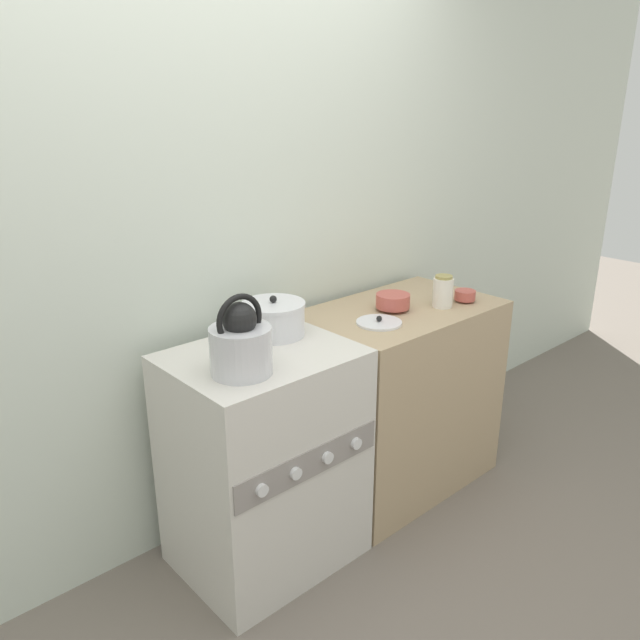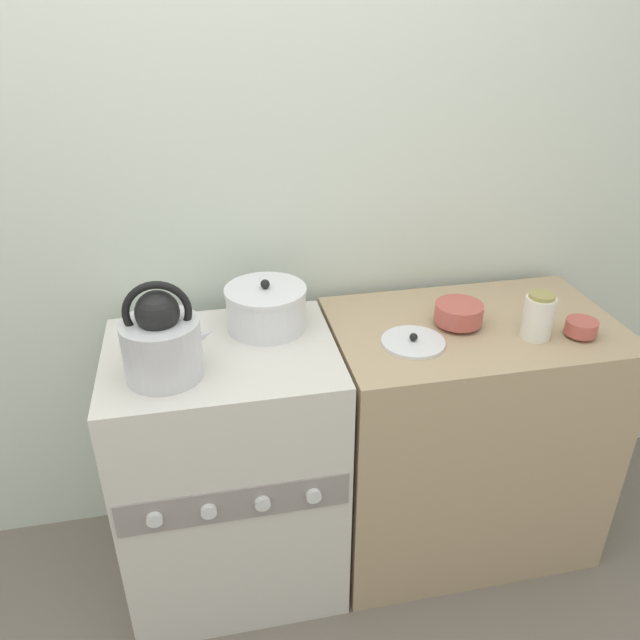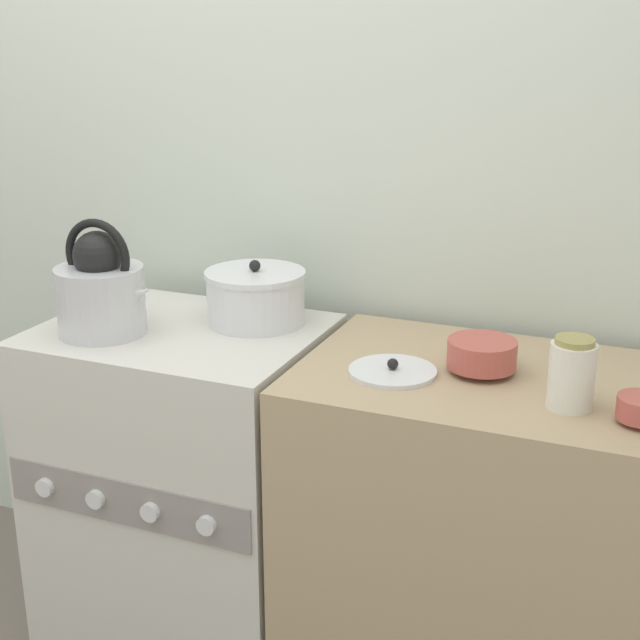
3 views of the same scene
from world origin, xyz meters
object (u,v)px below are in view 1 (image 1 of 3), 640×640
Objects in this scene: kettle at (241,343)px; enamel_bowl at (393,301)px; stove at (265,459)px; cooking_pot at (274,319)px; storage_jar at (443,292)px; loose_pot_lid at (379,322)px; small_ceramic_bowl at (465,295)px.

kettle is 1.87× the size of enamel_bowl.
stove is 0.54m from cooking_pot.
cooking_pot is at bearing 35.20° from kettle.
cooking_pot is at bearing 37.82° from stove.
enamel_bowl is (0.74, 0.02, 0.48)m from stove.
storage_jar is at bearing -14.89° from cooking_pot.
stove is 3.60× the size of cooking_pot.
stove is 1.07m from storage_jar.
enamel_bowl is 1.04× the size of storage_jar.
cooking_pot reaches higher than loose_pot_lid.
cooking_pot is at bearing 170.89° from enamel_bowl.
enamel_bowl is at bearing 150.10° from storage_jar.
enamel_bowl is 1.57× the size of small_ceramic_bowl.
kettle reaches higher than cooking_pot.
cooking_pot is 1.30× the size of loose_pot_lid.
enamel_bowl is at bearing 24.75° from loose_pot_lid.
small_ceramic_bowl is (0.33, -0.14, -0.01)m from enamel_bowl.
enamel_bowl is 0.23m from storage_jar.
loose_pot_lid is at bearing -22.81° from cooking_pot.
storage_jar is (0.94, -0.09, 0.50)m from stove.
stove is at bearing 174.29° from loose_pot_lid.
stove is at bearing 173.80° from small_ceramic_bowl.
storage_jar is at bearing -5.42° from loose_pot_lid.
stove is 3.20× the size of kettle.
small_ceramic_bowl is (1.07, -0.12, 0.47)m from stove.
cooking_pot is 0.95m from small_ceramic_bowl.
storage_jar reaches higher than enamel_bowl.
storage_jar is (0.79, -0.21, -0.00)m from cooking_pot.
stove is 9.38× the size of small_ceramic_bowl.
storage_jar is at bearing -5.59° from stove.
loose_pot_lid reaches higher than stove.
cooking_pot is 1.66× the size of enamel_bowl.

